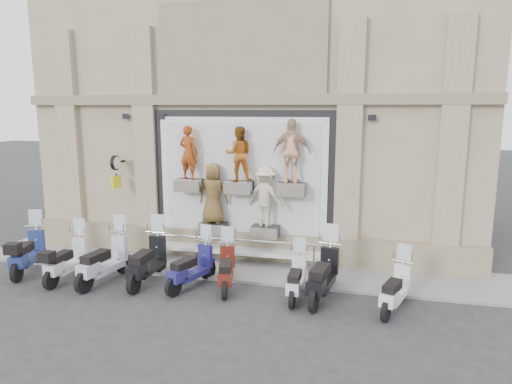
% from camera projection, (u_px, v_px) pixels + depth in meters
% --- Properties ---
extents(ground, '(90.00, 90.00, 0.00)m').
position_uv_depth(ground, '(212.00, 297.00, 11.30)').
color(ground, '#2B2B2E').
rests_on(ground, ground).
extents(sidewalk, '(16.00, 2.20, 0.08)m').
position_uv_depth(sidewalk, '(235.00, 267.00, 13.30)').
color(sidewalk, gray).
rests_on(sidewalk, ground).
extents(building, '(14.00, 8.60, 12.00)m').
position_uv_depth(building, '(270.00, 70.00, 16.90)').
color(building, tan).
rests_on(building, ground).
extents(shop_vitrine, '(5.60, 0.95, 4.30)m').
position_uv_depth(shop_vitrine, '(244.00, 184.00, 13.46)').
color(shop_vitrine, black).
rests_on(shop_vitrine, ground).
extents(guard_rail, '(5.06, 0.10, 0.93)m').
position_uv_depth(guard_rail, '(234.00, 254.00, 13.13)').
color(guard_rail, '#9EA0A5').
rests_on(guard_rail, ground).
extents(clock_sign_bracket, '(0.10, 0.80, 1.02)m').
position_uv_depth(clock_sign_bracket, '(116.00, 167.00, 14.04)').
color(clock_sign_bracket, black).
rests_on(clock_sign_bracket, ground).
extents(scooter_a, '(1.16, 2.15, 1.67)m').
position_uv_depth(scooter_a, '(27.00, 244.00, 12.85)').
color(scooter_a, navy).
rests_on(scooter_a, ground).
extents(scooter_b, '(0.57, 1.93, 1.56)m').
position_uv_depth(scooter_b, '(67.00, 252.00, 12.31)').
color(scooter_b, silver).
rests_on(scooter_b, ground).
extents(scooter_c, '(0.95, 2.19, 1.72)m').
position_uv_depth(scooter_c, '(104.00, 251.00, 12.09)').
color(scooter_c, '#AEB2BD').
rests_on(scooter_c, ground).
extents(scooter_d, '(0.62, 2.12, 1.72)m').
position_uv_depth(scooter_d, '(147.00, 252.00, 12.07)').
color(scooter_d, black).
rests_on(scooter_d, ground).
extents(scooter_e, '(1.15, 1.99, 1.55)m').
position_uv_depth(scooter_e, '(191.00, 259.00, 11.77)').
color(scooter_e, navy).
rests_on(scooter_e, ground).
extents(scooter_f, '(0.95, 1.92, 1.50)m').
position_uv_depth(scooter_f, '(226.00, 261.00, 11.69)').
color(scooter_f, '#53160E').
rests_on(scooter_f, ground).
extents(scooter_g, '(0.51, 1.71, 1.39)m').
position_uv_depth(scooter_g, '(296.00, 271.00, 11.14)').
color(scooter_g, silver).
rests_on(scooter_g, ground).
extents(scooter_h, '(0.96, 2.21, 1.74)m').
position_uv_depth(scooter_h, '(323.00, 265.00, 11.02)').
color(scooter_h, black).
rests_on(scooter_h, ground).
extents(scooter_i, '(1.08, 1.86, 1.45)m').
position_uv_depth(scooter_i, '(396.00, 281.00, 10.41)').
color(scooter_i, silver).
rests_on(scooter_i, ground).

